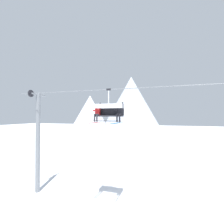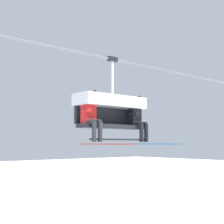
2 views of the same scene
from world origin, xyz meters
name	(u,v)px [view 1 (image 1 of 2)]	position (x,y,z in m)	size (l,w,h in m)	color
ground_plane	(118,206)	(0.00, 0.00, 0.00)	(200.00, 200.00, 0.00)	white
mountain_peak_west	(90,114)	(-25.94, 48.30, 6.90)	(15.74, 15.74, 13.80)	white
mountain_peak_central	(131,108)	(-6.63, 33.64, 8.27)	(18.51, 18.51, 16.55)	silver
lift_tower_near	(38,139)	(-6.93, -0.02, 4.31)	(0.36, 1.88, 8.30)	slate
lift_cable	(143,88)	(1.87, -0.80, 8.02)	(19.60, 0.05, 0.05)	slate
chairlift_chair	(109,108)	(-0.41, -0.73, 6.77)	(1.98, 0.74, 2.17)	#232328
skier_red	(97,112)	(-1.18, -0.94, 6.49)	(0.48, 1.70, 1.34)	red
skier_black	(119,112)	(0.37, -0.94, 6.49)	(0.48, 1.70, 1.34)	black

